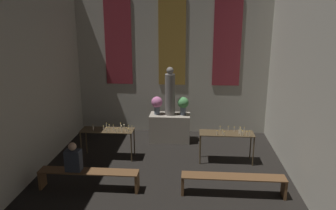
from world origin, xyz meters
TOP-DOWN VIEW (x-y plane):
  - wall_back at (0.00, 10.36)m, footprint 6.67×0.16m
  - altar at (0.00, 9.38)m, footprint 1.28×0.66m
  - statue at (0.00, 9.38)m, footprint 0.32×0.32m
  - flower_vase_left at (-0.42, 9.38)m, footprint 0.36×0.36m
  - flower_vase_right at (0.42, 9.38)m, footprint 0.36×0.36m
  - candle_rack_left at (-1.66, 7.92)m, footprint 1.49×0.52m
  - candle_rack_right at (1.68, 7.92)m, footprint 1.49×0.52m
  - pew_back_left at (-1.67, 6.14)m, footprint 2.34×0.36m
  - pew_back_right at (1.67, 6.14)m, footprint 2.34×0.36m
  - person_seated at (-2.01, 6.14)m, footprint 0.36×0.24m

SIDE VIEW (x-z plane):
  - pew_back_left at x=-1.67m, z-range 0.12..0.59m
  - pew_back_right at x=1.67m, z-range 0.12..0.59m
  - altar at x=0.00m, z-range 0.00..0.89m
  - candle_rack_left at x=-1.66m, z-range 0.23..1.27m
  - candle_rack_right at x=1.68m, z-range 0.23..1.27m
  - person_seated at x=-2.01m, z-range 0.42..1.11m
  - flower_vase_left at x=-0.42m, z-range 0.96..1.54m
  - flower_vase_right at x=0.42m, z-range 0.96..1.54m
  - statue at x=0.00m, z-range 0.84..2.37m
  - wall_back at x=0.00m, z-range 0.03..5.28m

